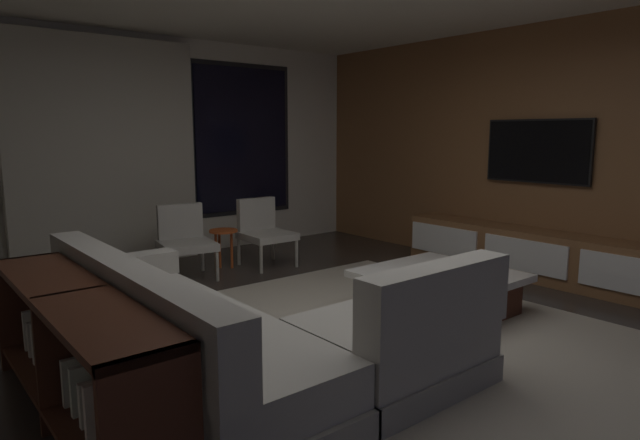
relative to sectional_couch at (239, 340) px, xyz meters
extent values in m
plane|color=#332B26|center=(0.96, 0.06, -0.29)|extent=(9.20, 9.20, 0.00)
cube|color=silver|center=(0.96, 3.72, 1.06)|extent=(6.60, 0.12, 2.70)
cube|color=black|center=(2.26, 3.65, 1.16)|extent=(1.52, 0.02, 2.02)
cube|color=black|center=(2.26, 3.64, 1.16)|extent=(1.40, 0.03, 1.90)
cube|color=#BCB5A3|center=(0.41, 3.54, 1.01)|extent=(2.10, 0.12, 2.60)
cube|color=brown|center=(4.02, 0.06, 1.06)|extent=(0.12, 7.80, 2.70)
cube|color=#ADA391|center=(1.31, -0.04, -0.28)|extent=(3.20, 3.80, 0.01)
cube|color=gray|center=(-0.24, 0.23, -0.20)|extent=(0.90, 2.50, 0.18)
cube|color=#B2ADA3|center=(-0.24, 0.23, 0.01)|extent=(0.86, 2.42, 0.24)
cube|color=#B2ADA3|center=(-0.59, 0.23, 0.33)|extent=(0.20, 2.50, 0.40)
cube|color=#B2ADA3|center=(-0.24, 1.38, 0.22)|extent=(0.90, 0.20, 0.18)
cube|color=gray|center=(0.74, -0.57, -0.20)|extent=(1.10, 0.90, 0.18)
cube|color=#B2ADA3|center=(0.74, -0.57, 0.01)|extent=(1.07, 0.86, 0.24)
cube|color=#B2ADA3|center=(0.74, -0.92, 0.33)|extent=(1.10, 0.20, 0.40)
cube|color=beige|center=(-0.47, 0.78, 0.29)|extent=(0.10, 0.36, 0.36)
cube|color=#B2A893|center=(-0.47, -0.07, 0.29)|extent=(0.10, 0.36, 0.36)
cube|color=#472315|center=(2.04, 0.10, -0.14)|extent=(1.00, 1.00, 0.30)
cube|color=white|center=(2.04, 0.10, 0.04)|extent=(1.16, 1.16, 0.06)
cube|color=#C552A6|center=(2.12, 0.06, 0.09)|extent=(0.27, 0.18, 0.03)
cube|color=tan|center=(2.12, 0.05, 0.12)|extent=(0.21, 0.16, 0.02)
cylinder|color=#B2ADA0|center=(2.07, 2.18, -0.11)|extent=(0.04, 0.04, 0.36)
cylinder|color=#B2ADA0|center=(1.59, 2.19, -0.11)|extent=(0.04, 0.04, 0.36)
cylinder|color=#B2ADA0|center=(2.08, 2.68, -0.11)|extent=(0.04, 0.04, 0.36)
cylinder|color=#B2ADA0|center=(1.60, 2.69, -0.11)|extent=(0.04, 0.04, 0.36)
cube|color=#B2ADA3|center=(1.83, 2.43, 0.07)|extent=(0.56, 0.57, 0.08)
cube|color=#B2ADA3|center=(1.84, 2.67, 0.30)|extent=(0.49, 0.09, 0.38)
cylinder|color=#B2ADA0|center=(1.06, 2.22, -0.11)|extent=(0.04, 0.04, 0.36)
cylinder|color=#B2ADA0|center=(0.58, 2.30, -0.11)|extent=(0.04, 0.04, 0.36)
cylinder|color=#B2ADA0|center=(1.14, 2.71, -0.11)|extent=(0.04, 0.04, 0.36)
cylinder|color=#B2ADA0|center=(0.66, 2.79, -0.11)|extent=(0.04, 0.04, 0.36)
cube|color=#B2ADA3|center=(0.86, 2.50, 0.07)|extent=(0.62, 0.64, 0.08)
cube|color=#B2ADA3|center=(0.90, 2.74, 0.30)|extent=(0.49, 0.16, 0.38)
cylinder|color=#BF4C1E|center=(1.26, 2.61, -0.06)|extent=(0.03, 0.03, 0.46)
cylinder|color=#BF4C1E|center=(1.46, 2.61, -0.06)|extent=(0.03, 0.03, 0.46)
cylinder|color=#BF4C1E|center=(1.36, 2.71, -0.06)|extent=(0.03, 0.03, 0.46)
cylinder|color=#BF4C1E|center=(1.36, 2.61, 0.16)|extent=(0.32, 0.32, 0.02)
cube|color=brown|center=(3.74, 0.16, -0.03)|extent=(0.44, 3.10, 0.52)
cube|color=white|center=(3.51, -0.89, 0.00)|extent=(0.02, 0.93, 0.33)
cube|color=white|center=(3.51, 0.16, 0.00)|extent=(0.02, 0.93, 0.33)
cube|color=white|center=(3.51, 1.20, 0.00)|extent=(0.02, 0.93, 0.33)
cube|color=#352214|center=(3.69, -0.70, -0.17)|extent=(0.33, 0.68, 0.19)
cube|color=#A1C9C3|center=(3.69, -0.78, -0.19)|extent=(0.03, 0.04, 0.14)
cube|color=#A2CBBC|center=(3.69, -0.61, -0.19)|extent=(0.03, 0.04, 0.15)
cube|color=#C04D57|center=(3.69, -0.44, -0.18)|extent=(0.03, 0.04, 0.17)
cube|color=black|center=(3.91, 0.31, 1.06)|extent=(0.04, 1.18, 0.68)
cube|color=black|center=(3.91, 0.31, 1.06)|extent=(0.05, 1.14, 0.64)
cube|color=#472315|center=(-0.91, 0.13, 0.43)|extent=(0.40, 2.10, 0.04)
cube|color=#472315|center=(-0.91, 0.13, -0.15)|extent=(0.38, 2.04, 0.03)
cube|color=#472315|center=(-0.91, 1.16, 0.08)|extent=(0.40, 0.04, 0.74)
cube|color=#472315|center=(-0.91, 0.13, 0.08)|extent=(0.38, 0.03, 0.74)
cube|color=white|center=(-0.92, -0.61, -0.02)|extent=(0.18, 0.04, 0.22)
cube|color=silver|center=(-0.90, -0.48, -0.02)|extent=(0.18, 0.04, 0.23)
cube|color=silver|center=(-0.92, -0.34, 0.00)|extent=(0.18, 0.04, 0.27)
cube|color=silver|center=(-0.91, -0.21, -0.02)|extent=(0.18, 0.04, 0.22)
cube|color=silver|center=(-0.91, -0.07, -0.01)|extent=(0.18, 0.04, 0.25)
cube|color=white|center=(-0.91, 0.06, -0.01)|extent=(0.18, 0.04, 0.25)
cube|color=silver|center=(-0.92, 0.20, -0.02)|extent=(0.18, 0.04, 0.23)
cube|color=silver|center=(-0.92, 0.33, -0.01)|extent=(0.18, 0.04, 0.24)
cube|color=white|center=(-0.92, 0.47, -0.02)|extent=(0.18, 0.04, 0.23)
cube|color=white|center=(-0.91, 0.60, 0.00)|extent=(0.18, 0.04, 0.26)
cube|color=silver|center=(-0.91, 0.74, -0.01)|extent=(0.18, 0.04, 0.26)
cube|color=silver|center=(-0.91, 0.87, -0.02)|extent=(0.18, 0.04, 0.23)
cube|color=white|center=(-0.91, 1.01, -0.01)|extent=(0.18, 0.04, 0.26)
camera|label=1|loc=(-1.63, -2.78, 1.26)|focal=30.62mm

